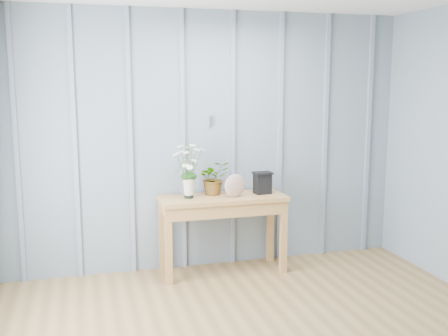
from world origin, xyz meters
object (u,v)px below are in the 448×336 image
object	(u,v)px
carved_box	(262,183)
sideboard	(223,208)
daisy_vase	(189,163)
felt_disc_vessel	(235,186)

from	to	relation	value
carved_box	sideboard	bearing A→B (deg)	-178.44
daisy_vase	sideboard	bearing A→B (deg)	-1.87
sideboard	carved_box	distance (m)	0.46
carved_box	felt_disc_vessel	bearing A→B (deg)	-165.05
felt_disc_vessel	carved_box	bearing A→B (deg)	1.31
felt_disc_vessel	carved_box	size ratio (longest dim) A/B	1.05
felt_disc_vessel	carved_box	world-z (taller)	felt_disc_vessel
felt_disc_vessel	carved_box	distance (m)	0.31
daisy_vase	carved_box	world-z (taller)	daisy_vase
sideboard	daisy_vase	bearing A→B (deg)	178.13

